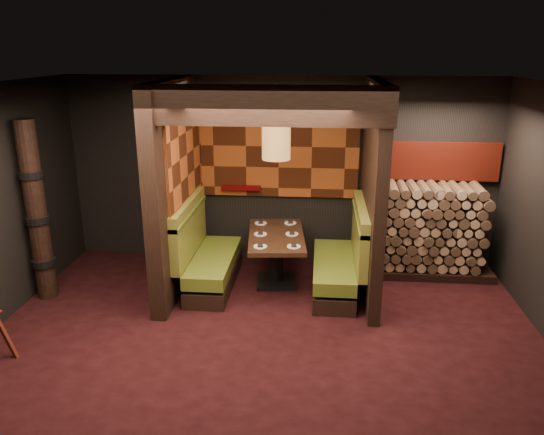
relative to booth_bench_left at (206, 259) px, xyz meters
The scene contains 19 objects.
floor 1.95m from the booth_bench_left, 59.77° to the right, with size 6.50×5.50×0.02m, color black.
ceiling 3.11m from the booth_bench_left, 59.77° to the right, with size 6.50×5.50×0.02m, color black.
wall_back 1.79m from the booth_bench_left, 49.10° to the left, with size 6.50×0.02×2.85m, color black.
wall_front 4.63m from the booth_bench_left, 77.70° to the right, with size 6.50×0.02×2.85m, color black.
partition_left 1.10m from the booth_bench_left, behind, with size 0.20×2.20×2.85m, color black.
partition_right 2.48m from the booth_bench_left, ahead, with size 0.15×2.10×2.85m, color black.
header_beam 2.60m from the booth_bench_left, 45.41° to the right, with size 2.85×0.18×0.44m, color black.
tapa_back_panel 2.00m from the booth_bench_left, 48.54° to the left, with size 2.40×0.06×1.55m, color #954319.
tapa_side_panel 1.48m from the booth_bench_left, 146.90° to the left, with size 0.04×1.85×1.45m, color #954319.
lacquer_shelf 1.32m from the booth_bench_left, 70.12° to the left, with size 0.60×0.12×0.07m, color #4E0508.
booth_bench_left is the anchor object (origin of this frame).
booth_bench_right 1.89m from the booth_bench_left, ahead, with size 0.68×1.60×1.14m.
dining_table 0.99m from the booth_bench_left, ahead, with size 0.90×1.47×0.74m.
place_settings 1.05m from the booth_bench_left, ahead, with size 0.72×1.18×0.03m.
pendant_lamp 1.92m from the booth_bench_left, ahead, with size 0.38×0.38×1.03m.
totem_column 2.30m from the booth_bench_left, 165.25° to the right, with size 0.31×0.31×2.40m.
firewood_stack 3.33m from the booth_bench_left, 12.17° to the left, with size 1.73×0.70×1.36m.
mosaic_header 3.63m from the booth_bench_left, 17.60° to the left, with size 1.83×0.10×0.56m, color maroon.
bay_front_post 2.58m from the booth_bench_left, ahead, with size 0.08×0.08×2.85m, color black.
Camera 1 is at (0.58, -5.15, 3.25)m, focal length 35.00 mm.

